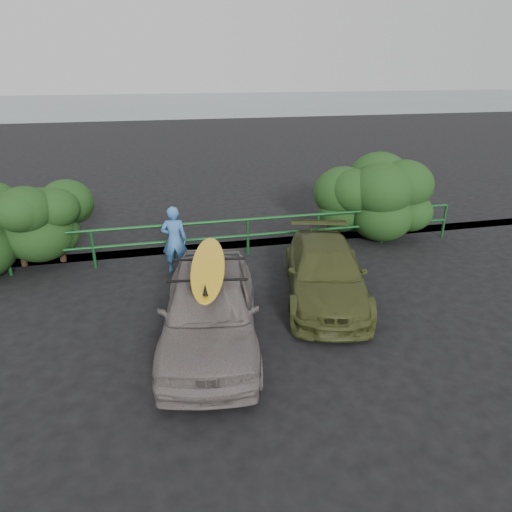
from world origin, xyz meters
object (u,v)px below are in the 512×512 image
Objects in this scene: man at (174,240)px; sedan at (210,307)px; olive_vehicle at (325,272)px; surfboard at (208,266)px; guardrail at (211,239)px.

sedan is at bearing 105.28° from man.
sedan reaches higher than olive_vehicle.
man is 0.60× the size of surfboard.
man is 3.41m from surfboard.
surfboard is (-0.58, -4.04, 1.03)m from guardrail.
guardrail is 3.41× the size of olive_vehicle.
guardrail is 3.27× the size of sedan.
olive_vehicle is 3.13m from surfboard.
guardrail is 4.08m from sedan.
sedan is at bearing 99.46° from surfboard.
olive_vehicle is at bearing 33.77° from surfboard.
sedan is (-0.58, -4.04, 0.21)m from guardrail.
sedan is at bearing -98.15° from guardrail.
surfboard reaches higher than guardrail.
surfboard is at bearing -140.46° from olive_vehicle.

